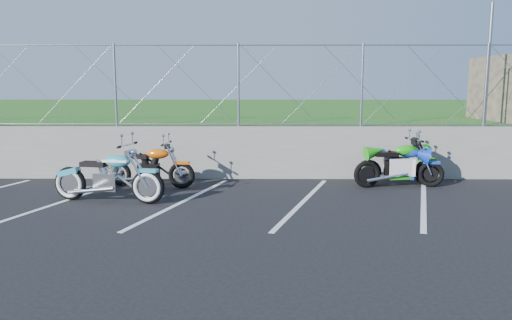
{
  "coord_description": "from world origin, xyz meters",
  "views": [
    {
      "loc": [
        1.52,
        -8.74,
        2.34
      ],
      "look_at": [
        1.45,
        1.3,
        0.79
      ],
      "focal_mm": 35.0,
      "sensor_mm": 36.0,
      "label": 1
    }
  ],
  "objects_px": {
    "cruiser_turquoise": "(110,179)",
    "sportbike_green": "(399,166)",
    "naked_orange": "(151,169)",
    "sportbike_blue": "(401,167)"
  },
  "relations": [
    {
      "from": "cruiser_turquoise",
      "to": "sportbike_green",
      "type": "relative_size",
      "value": 1.13
    },
    {
      "from": "sportbike_green",
      "to": "sportbike_blue",
      "type": "distance_m",
      "value": 0.12
    },
    {
      "from": "sportbike_green",
      "to": "naked_orange",
      "type": "bearing_deg",
      "value": 170.89
    },
    {
      "from": "naked_orange",
      "to": "cruiser_turquoise",
      "type": "bearing_deg",
      "value": -106.24
    },
    {
      "from": "naked_orange",
      "to": "sportbike_blue",
      "type": "relative_size",
      "value": 1.07
    },
    {
      "from": "sportbike_green",
      "to": "sportbike_blue",
      "type": "relative_size",
      "value": 1.07
    },
    {
      "from": "sportbike_blue",
      "to": "naked_orange",
      "type": "bearing_deg",
      "value": -164.63
    },
    {
      "from": "cruiser_turquoise",
      "to": "sportbike_green",
      "type": "bearing_deg",
      "value": 25.57
    },
    {
      "from": "sportbike_green",
      "to": "cruiser_turquoise",
      "type": "bearing_deg",
      "value": -176.95
    },
    {
      "from": "sportbike_green",
      "to": "sportbike_blue",
      "type": "xyz_separation_m",
      "value": [
        0.08,
        0.09,
        -0.03
      ]
    }
  ]
}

